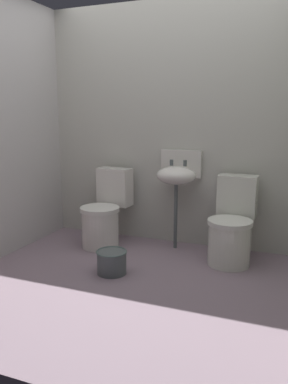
{
  "coord_description": "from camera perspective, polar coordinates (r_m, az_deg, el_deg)",
  "views": [
    {
      "loc": [
        1.18,
        -2.72,
        1.36
      ],
      "look_at": [
        0.0,
        0.28,
        0.7
      ],
      "focal_mm": 36.25,
      "sensor_mm": 36.0,
      "label": 1
    }
  ],
  "objects": [
    {
      "name": "sink",
      "position": [
        3.87,
        4.89,
        2.55
      ],
      "size": [
        0.42,
        0.35,
        0.99
      ],
      "color": "#4E5556",
      "rests_on": "ground"
    },
    {
      "name": "bucket",
      "position": [
        3.39,
        -4.77,
        -10.16
      ],
      "size": [
        0.27,
        0.27,
        0.2
      ],
      "color": "#4E5556",
      "rests_on": "ground"
    },
    {
      "name": "toilet_left",
      "position": [
        4.05,
        -5.81,
        -3.31
      ],
      "size": [
        0.44,
        0.62,
        0.78
      ],
      "rotation": [
        0.0,
        0.0,
        3.05
      ],
      "color": "silver",
      "rests_on": "ground"
    },
    {
      "name": "wall_back",
      "position": [
        4.05,
        4.64,
        9.65
      ],
      "size": [
        3.15,
        0.1,
        2.45
      ],
      "primitive_type": "cube",
      "color": "#B4B4A9",
      "rests_on": "ground"
    },
    {
      "name": "toilet_right",
      "position": [
        3.66,
        12.78,
        -5.19
      ],
      "size": [
        0.42,
        0.61,
        0.78
      ],
      "rotation": [
        0.0,
        0.0,
        3.1
      ],
      "color": "silver",
      "rests_on": "ground"
    },
    {
      "name": "ground_plane",
      "position": [
        3.28,
        -1.83,
        -13.7
      ],
      "size": [
        3.15,
        2.61,
        0.08
      ],
      "primitive_type": "cube",
      "color": "gray"
    }
  ]
}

